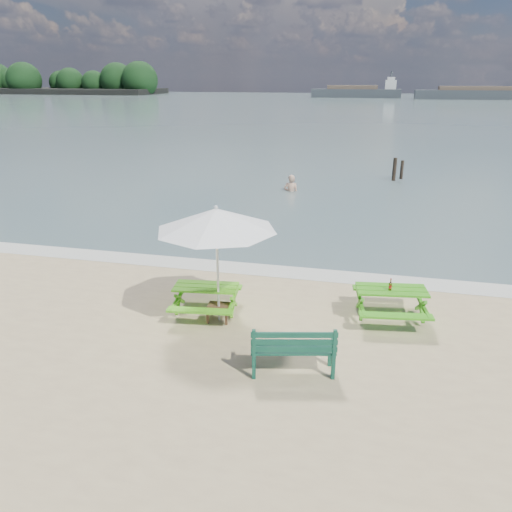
% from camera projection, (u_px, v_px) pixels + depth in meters
% --- Properties ---
extents(sea, '(300.00, 300.00, 0.00)m').
position_uv_depth(sea, '(367.00, 107.00, 87.43)').
color(sea, slate).
rests_on(sea, ground).
extents(foam_strip, '(22.00, 0.90, 0.01)m').
position_uv_depth(foam_strip, '(289.00, 272.00, 13.85)').
color(foam_strip, silver).
rests_on(foam_strip, ground).
extents(island_headland, '(90.00, 22.00, 7.60)m').
position_uv_depth(island_headland, '(24.00, 83.00, 160.61)').
color(island_headland, black).
rests_on(island_headland, ground).
extents(picnic_table_left, '(1.62, 1.76, 0.69)m').
position_uv_depth(picnic_table_left, '(206.00, 300.00, 11.35)').
color(picnic_table_left, '#51B31B').
rests_on(picnic_table_left, ground).
extents(picnic_table_right, '(1.75, 1.89, 0.73)m').
position_uv_depth(picnic_table_right, '(390.00, 304.00, 11.10)').
color(picnic_table_right, '#3A9D17').
rests_on(picnic_table_right, ground).
extents(park_bench, '(1.60, 0.85, 0.94)m').
position_uv_depth(park_bench, '(293.00, 358.00, 9.10)').
color(park_bench, '#0F4030').
rests_on(park_bench, ground).
extents(side_table, '(0.56, 0.56, 0.34)m').
position_uv_depth(side_table, '(219.00, 313.00, 11.10)').
color(side_table, brown).
rests_on(side_table, ground).
extents(patio_umbrella, '(2.82, 2.82, 2.57)m').
position_uv_depth(patio_umbrella, '(216.00, 219.00, 10.37)').
color(patio_umbrella, silver).
rests_on(patio_umbrella, ground).
extents(beer_bottle, '(0.07, 0.07, 0.26)m').
position_uv_depth(beer_bottle, '(390.00, 286.00, 10.88)').
color(beer_bottle, '#996216').
rests_on(beer_bottle, picnic_table_right).
extents(swimmer, '(0.75, 0.55, 1.89)m').
position_uv_depth(swimmer, '(291.00, 194.00, 23.75)').
color(swimmer, tan).
rests_on(swimmer, ground).
extents(mooring_pilings, '(0.58, 0.78, 1.39)m').
position_uv_depth(mooring_pilings, '(397.00, 171.00, 26.10)').
color(mooring_pilings, black).
rests_on(mooring_pilings, ground).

